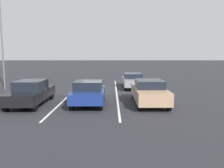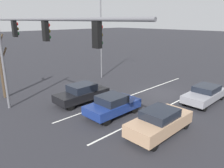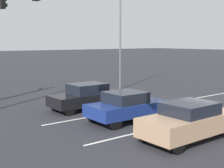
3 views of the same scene
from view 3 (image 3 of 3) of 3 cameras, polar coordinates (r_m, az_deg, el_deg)
The scene contains 8 objects.
ground_plane at distance 20.43m, azimuth 16.63°, elevation -3.71°, with size 240.00×240.00×0.00m, color #28282D.
lane_stripe_left_divider at distance 17.72m, azimuth 17.49°, elevation -5.47°, with size 0.12×16.19×0.01m, color silver.
lane_stripe_center_divider at distance 19.97m, azimuth 8.82°, elevation -3.72°, with size 0.12×16.19×0.01m, color silver.
car_tan_leftlane_front at distance 13.09m, azimuth 14.04°, elevation -6.51°, with size 1.86×4.48×1.53m.
car_navy_midlane_front at distance 15.53m, azimuth 2.65°, elevation -4.04°, with size 1.90×4.02×1.50m.
car_black_rightlane_front at distance 18.38m, azimuth -4.52°, elevation -2.23°, with size 1.82×4.48×1.52m.
traffic_signal_gantry at distance 14.77m, azimuth -17.54°, elevation 12.60°, with size 13.07×0.37×7.05m.
street_lamp_right_shoulder at distance 25.67m, azimuth 1.81°, elevation 10.88°, with size 2.06×0.24×9.39m.
Camera 3 is at (-11.56, 16.38, 3.96)m, focal length 50.00 mm.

